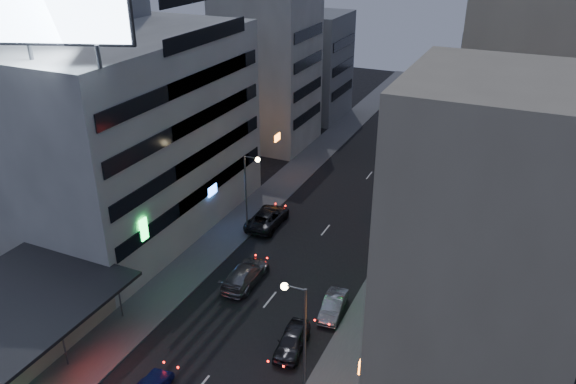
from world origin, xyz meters
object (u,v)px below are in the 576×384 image
Objects in this scene: parked_car_left at (268,217)px; parked_car_right_far at (394,217)px; parked_car_right_mid at (333,306)px; road_car_silver at (245,274)px; parked_car_right_near at (292,341)px.

parked_car_right_far is at bearing -156.62° from parked_car_left.
parked_car_right_mid is 0.73× the size of road_car_silver.
parked_car_right_near is 0.78× the size of parked_car_right_far.
road_car_silver is (2.65, -9.37, -0.01)m from parked_car_left.
parked_car_left is 12.26m from parked_car_right_far.
parked_car_left reaches higher than parked_car_right_mid.
parked_car_left reaches higher than road_car_silver.
parked_car_right_far is at bearing 78.13° from parked_car_right_near.
parked_car_left is 1.06× the size of road_car_silver.
parked_car_left is (-10.51, 10.11, 0.15)m from parked_car_right_mid.
parked_car_right_near is 1.06× the size of parked_car_right_mid.
parked_car_right_near is at bearing -101.60° from parked_car_right_far.
parked_car_right_near is at bearing 119.70° from parked_car_left.
parked_car_right_far is 1.00× the size of road_car_silver.
parked_car_left is 9.74m from road_car_silver.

